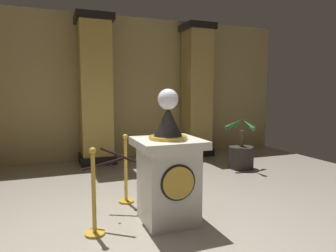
# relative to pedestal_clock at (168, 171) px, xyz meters

# --- Properties ---
(ground_plane) EXTENTS (10.54, 10.54, 0.00)m
(ground_plane) POSITION_rel_pedestal_clock_xyz_m (-0.39, -0.23, -0.68)
(ground_plane) COLOR #9E9384
(back_wall) EXTENTS (10.54, 0.16, 3.59)m
(back_wall) POSITION_rel_pedestal_clock_xyz_m (-0.39, 4.25, 1.12)
(back_wall) COLOR tan
(back_wall) RESTS_ON ground_plane
(pedestal_clock) EXTENTS (0.82, 0.82, 1.73)m
(pedestal_clock) POSITION_rel_pedestal_clock_xyz_m (0.00, 0.00, 0.00)
(pedestal_clock) COLOR silver
(pedestal_clock) RESTS_ON ground_plane
(stanchion_near) EXTENTS (0.24, 0.24, 1.06)m
(stanchion_near) POSITION_rel_pedestal_clock_xyz_m (-0.35, 0.90, -0.30)
(stanchion_near) COLOR gold
(stanchion_near) RESTS_ON ground_plane
(stanchion_far) EXTENTS (0.24, 0.24, 1.06)m
(stanchion_far) POSITION_rel_pedestal_clock_xyz_m (-0.95, -0.03, -0.31)
(stanchion_far) COLOR gold
(stanchion_far) RESTS_ON ground_plane
(velvet_rope) EXTENTS (0.79, 0.80, 0.22)m
(velvet_rope) POSITION_rel_pedestal_clock_xyz_m (-0.65, 0.43, 0.11)
(velvet_rope) COLOR black
(column_right) EXTENTS (0.77, 0.77, 3.44)m
(column_right) POSITION_rel_pedestal_clock_xyz_m (2.26, 3.75, 1.03)
(column_right) COLOR black
(column_right) RESTS_ON ground_plane
(column_centre_rear) EXTENTS (0.85, 0.85, 3.44)m
(column_centre_rear) POSITION_rel_pedestal_clock_xyz_m (-0.39, 3.75, 1.03)
(column_centre_rear) COLOR black
(column_centre_rear) RESTS_ON ground_plane
(potted_palm_right) EXTENTS (0.82, 0.81, 1.16)m
(potted_palm_right) POSITION_rel_pedestal_clock_xyz_m (2.53, 2.04, -0.35)
(potted_palm_right) COLOR #2D2823
(potted_palm_right) RESTS_ON ground_plane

